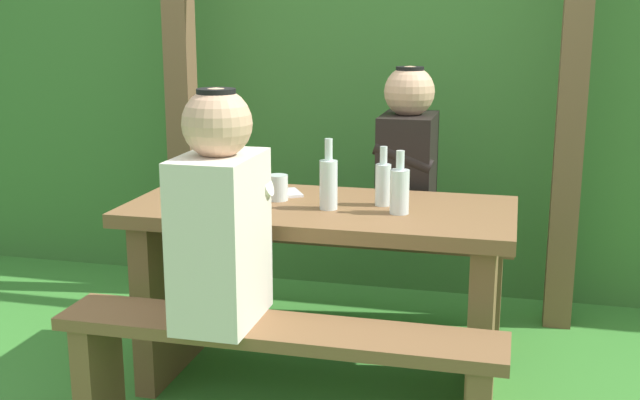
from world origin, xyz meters
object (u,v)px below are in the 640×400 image
picnic_table (320,263)px  cell_phone (290,193)px  bench_far (350,260)px  drinking_glass (278,188)px  person_white_shirt (220,216)px  bench_near (277,365)px  bottle_left (329,182)px  person_black_coat (408,159)px  bottle_center (383,182)px  bottle_right (400,189)px

picnic_table → cell_phone: 0.31m
bench_far → cell_phone: 0.58m
drinking_glass → cell_phone: (0.02, 0.11, -0.04)m
person_white_shirt → cell_phone: bearing=88.4°
picnic_table → bench_far: bearing=90.0°
bench_near → bottle_left: bearing=84.9°
bench_far → person_white_shirt: 1.21m
picnic_table → cell_phone: (-0.15, 0.15, 0.23)m
bench_far → person_white_shirt: (-0.17, -1.10, 0.46)m
drinking_glass → person_black_coat: bearing=51.2°
bench_near → cell_phone: 0.81m
drinking_glass → bottle_left: bottle_left is taller
person_black_coat → bench_near: bearing=-102.4°
drinking_glass → bottle_center: size_ratio=0.44×
bench_near → bottle_right: 0.74m
bottle_center → person_white_shirt: bearing=-123.5°
person_black_coat → cell_phone: (-0.40, -0.40, -0.08)m
person_white_shirt → person_black_coat: size_ratio=1.00×
bench_near → person_white_shirt: 0.49m
bottle_left → drinking_glass: bearing=157.9°
bottle_right → bench_near: bearing=-121.0°
person_white_shirt → bottle_left: size_ratio=2.84×
person_white_shirt → drinking_glass: bearing=89.6°
drinking_glass → bottle_center: bottle_center is taller
picnic_table → bottle_right: bearing=-10.5°
picnic_table → bench_near: size_ratio=1.00×
bench_near → bottle_left: 0.69m
bench_far → picnic_table: bearing=-90.0°
picnic_table → bottle_center: 0.38m
bottle_left → person_white_shirt: bearing=-113.7°
bench_near → cell_phone: size_ratio=10.00×
bench_near → bench_far: (0.00, 1.10, 0.00)m
picnic_table → bench_near: 0.57m
drinking_glass → bench_far: bearing=71.8°
bottle_left → picnic_table: bearing=130.4°
cell_phone → drinking_glass: bearing=-127.4°
picnic_table → bottle_right: bottle_right is taller
bench_near → bench_far: bearing=90.0°
drinking_glass → bottle_left: size_ratio=0.38×
bottle_right → bench_far: bearing=116.2°
bench_near → person_black_coat: (0.24, 1.10, 0.46)m
picnic_table → drinking_glass: drinking_glass is taller
person_white_shirt → bottle_center: size_ratio=3.32×
cell_phone → bench_near: bearing=-107.0°
picnic_table → drinking_glass: bearing=168.3°
person_white_shirt → bottle_center: 0.72m
person_black_coat → bottle_right: (0.06, -0.60, 0.00)m
bench_near → picnic_table: bearing=90.0°
bench_far → person_black_coat: bearing=-0.8°
bottle_right → cell_phone: bearing=155.9°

